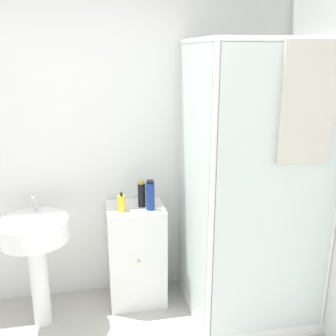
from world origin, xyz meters
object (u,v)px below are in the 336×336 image
soap_dispenser (122,203)px  shampoo_bottle_blue (150,195)px  sink (35,243)px  shampoo_bottle_tall_black (142,194)px

soap_dispenser → shampoo_bottle_blue: (0.21, -0.01, 0.05)m
sink → soap_dispenser: bearing=8.6°
sink → shampoo_bottle_tall_black: bearing=11.4°
sink → soap_dispenser: size_ratio=6.34×
soap_dispenser → shampoo_bottle_blue: 0.22m
soap_dispenser → sink: bearing=-171.4°
sink → shampoo_bottle_blue: (0.84, 0.08, 0.27)m
shampoo_bottle_tall_black → soap_dispenser: bearing=-158.1°
shampoo_bottle_tall_black → shampoo_bottle_blue: 0.09m
sink → shampoo_bottle_blue: shampoo_bottle_blue is taller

